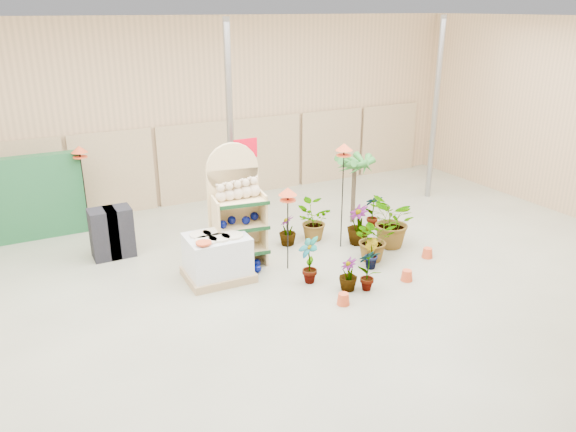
{
  "coord_description": "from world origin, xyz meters",
  "views": [
    {
      "loc": [
        -4.27,
        -7.2,
        4.68
      ],
      "look_at": [
        0.3,
        1.5,
        1.0
      ],
      "focal_mm": 35.0,
      "sensor_mm": 36.0,
      "label": 1
    }
  ],
  "objects_px": {
    "display_shelf": "(236,210)",
    "pallet_stack": "(217,257)",
    "potted_plant_2": "(374,238)",
    "bird_table_front": "(288,194)"
  },
  "relations": [
    {
      "from": "bird_table_front",
      "to": "potted_plant_2",
      "type": "xyz_separation_m",
      "value": [
        1.67,
        -0.43,
        -1.04
      ]
    },
    {
      "from": "pallet_stack",
      "to": "potted_plant_2",
      "type": "relative_size",
      "value": 1.33
    },
    {
      "from": "potted_plant_2",
      "to": "pallet_stack",
      "type": "bearing_deg",
      "value": 167.44
    },
    {
      "from": "display_shelf",
      "to": "potted_plant_2",
      "type": "distance_m",
      "value": 2.73
    },
    {
      "from": "bird_table_front",
      "to": "display_shelf",
      "type": "bearing_deg",
      "value": 136.83
    },
    {
      "from": "display_shelf",
      "to": "pallet_stack",
      "type": "relative_size",
      "value": 1.96
    },
    {
      "from": "potted_plant_2",
      "to": "display_shelf",
      "type": "bearing_deg",
      "value": 154.95
    },
    {
      "from": "pallet_stack",
      "to": "bird_table_front",
      "type": "bearing_deg",
      "value": -8.72
    },
    {
      "from": "display_shelf",
      "to": "potted_plant_2",
      "type": "height_order",
      "value": "display_shelf"
    },
    {
      "from": "pallet_stack",
      "to": "display_shelf",
      "type": "bearing_deg",
      "value": 39.95
    }
  ]
}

